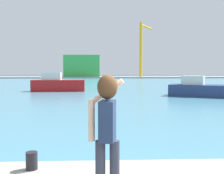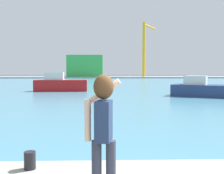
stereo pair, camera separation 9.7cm
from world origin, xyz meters
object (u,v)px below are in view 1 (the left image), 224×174
(harbor_bollard, at_px, (32,161))
(boat_moored_2, at_px, (199,89))
(boat_moored, at_px, (58,84))
(person_photographer, at_px, (107,123))
(port_crane, at_px, (142,44))
(warehouse_left, at_px, (83,66))

(harbor_bollard, height_order, boat_moored_2, boat_moored_2)
(boat_moored, relative_size, boat_moored_2, 1.00)
(person_photographer, xyz_separation_m, boat_moored_2, (9.17, 20.67, -0.95))
(person_photographer, bearing_deg, boat_moored, 21.54)
(port_crane, bearing_deg, warehouse_left, -179.43)
(harbor_bollard, bearing_deg, boat_moored, 98.46)
(harbor_bollard, distance_m, boat_moored, 26.55)
(person_photographer, bearing_deg, port_crane, 1.57)
(warehouse_left, bearing_deg, port_crane, 0.57)
(warehouse_left, relative_size, port_crane, 0.64)
(person_photographer, bearing_deg, warehouse_left, 15.01)
(harbor_bollard, bearing_deg, person_photographer, -39.91)
(boat_moored, relative_size, warehouse_left, 0.50)
(boat_moored_2, xyz_separation_m, port_crane, (5.34, 69.78, 11.25))
(boat_moored, bearing_deg, person_photographer, -81.81)
(boat_moored_2, distance_m, port_crane, 70.88)
(person_photographer, distance_m, warehouse_left, 90.53)
(person_photographer, relative_size, boat_moored, 0.28)
(port_crane, bearing_deg, person_photographer, -99.11)
(boat_moored, distance_m, warehouse_left, 62.96)
(harbor_bollard, distance_m, port_crane, 91.41)
(boat_moored, height_order, warehouse_left, warehouse_left)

